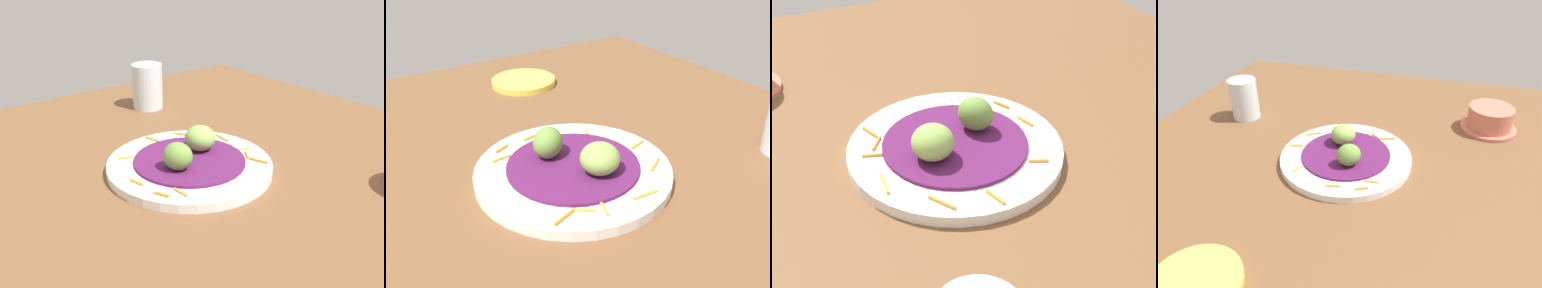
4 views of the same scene
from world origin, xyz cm
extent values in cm
cube|color=brown|center=(0.00, 0.00, 1.00)|extent=(110.00, 110.00, 2.00)
cylinder|color=white|center=(-0.50, -3.04, 2.76)|extent=(27.94, 27.94, 1.52)
cylinder|color=#51194C|center=(-0.50, -3.04, 3.77)|extent=(18.88, 18.88, 0.50)
cylinder|color=orange|center=(10.55, -2.20, 3.72)|extent=(0.98, 2.73, 0.40)
cylinder|color=orange|center=(9.71, 3.17, 3.72)|extent=(1.41, 2.48, 0.40)
cylinder|color=orange|center=(-9.49, 4.08, 3.72)|extent=(1.60, 3.67, 0.40)
cylinder|color=orange|center=(-9.65, 1.50, 3.72)|extent=(2.09, 2.62, 0.40)
cylinder|color=orange|center=(7.33, -10.81, 3.72)|extent=(2.45, 1.39, 0.40)
cylinder|color=orange|center=(7.13, 4.47, 3.72)|extent=(0.61, 2.92, 0.40)
cylinder|color=orange|center=(-10.65, -0.83, 3.72)|extent=(3.14, 1.33, 0.40)
cylinder|color=orange|center=(-6.73, -12.89, 3.72)|extent=(2.25, 3.40, 0.40)
cylinder|color=orange|center=(-0.82, -14.68, 3.72)|extent=(1.13, 2.97, 0.40)
cylinder|color=orange|center=(-11.45, -6.85, 3.72)|extent=(0.74, 3.79, 0.40)
ellipsoid|color=olive|center=(3.32, -1.25, 6.33)|extent=(6.06, 6.32, 4.61)
ellipsoid|color=#84A851|center=(-4.32, -4.83, 6.24)|extent=(7.14, 7.21, 4.43)
camera|label=1|loc=(41.78, 49.97, 36.72)|focal=41.80mm
camera|label=2|loc=(-44.84, 26.07, 36.56)|focal=41.28mm
camera|label=3|loc=(-25.50, -57.83, 45.19)|focal=52.92mm
camera|label=4|loc=(60.78, 16.15, 45.76)|focal=33.69mm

